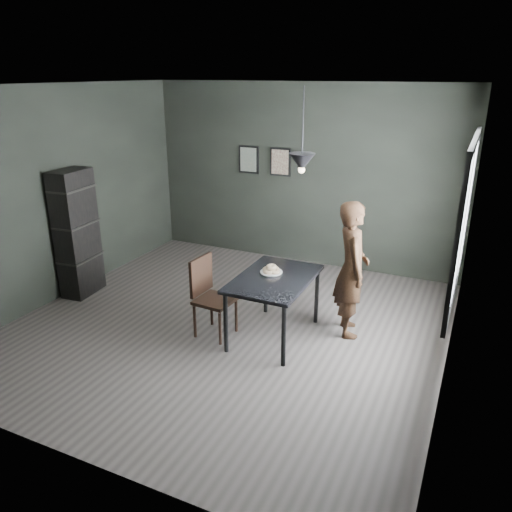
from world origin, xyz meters
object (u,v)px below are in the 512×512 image
at_px(cafe_table, 274,284).
at_px(woman, 352,269).
at_px(pendant_lamp, 302,162).
at_px(white_plate, 271,273).
at_px(wood_chair, 209,291).
at_px(shelf_unit, 77,234).

distance_m(cafe_table, woman, 0.91).
bearing_deg(pendant_lamp, white_plate, -179.51).
xyz_separation_m(woman, wood_chair, (-1.48, -0.71, -0.26)).
height_order(cafe_table, shelf_unit, shelf_unit).
relative_size(white_plate, shelf_unit, 0.13).
height_order(woman, wood_chair, woman).
distance_m(woman, pendant_lamp, 1.40).
bearing_deg(woman, white_plate, 91.19).
bearing_deg(wood_chair, pendant_lamp, 23.52).
distance_m(cafe_table, pendant_lamp, 1.41).
height_order(wood_chair, shelf_unit, shelf_unit).
distance_m(white_plate, woman, 0.92).
relative_size(cafe_table, pendant_lamp, 1.39).
relative_size(white_plate, wood_chair, 0.24).
bearing_deg(white_plate, woman, 24.22).
xyz_separation_m(cafe_table, pendant_lamp, (0.25, 0.10, 1.38)).
bearing_deg(shelf_unit, wood_chair, -11.98).
xyz_separation_m(cafe_table, white_plate, (-0.08, 0.10, 0.08)).
distance_m(cafe_table, shelf_unit, 2.93).
xyz_separation_m(wood_chair, shelf_unit, (-2.20, 0.26, 0.33)).
distance_m(woman, wood_chair, 1.67).
xyz_separation_m(cafe_table, shelf_unit, (-2.92, 0.02, 0.20)).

